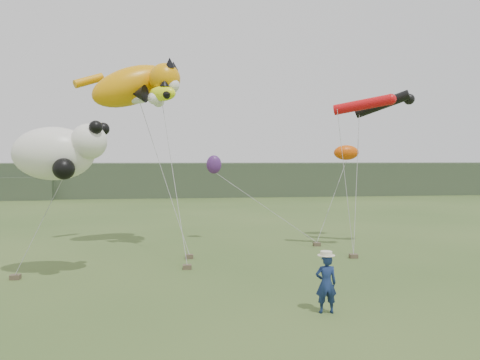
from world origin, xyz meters
The scene contains 9 objects.
ground centered at (0.00, 0.00, 0.00)m, with size 120.00×120.00×0.00m, color #385123.
headland centered at (-3.11, 44.69, 1.92)m, with size 90.00×13.00×4.00m.
festival_attendant centered at (0.57, -1.76, 0.87)m, with size 0.64×0.42×1.74m, color navy.
sandbag_anchors centered at (-1.80, 5.60, 0.09)m, with size 14.41×5.38×0.18m.
cat_kite centered at (-5.73, 9.34, 8.27)m, with size 5.49×3.21×3.18m.
fish_kite centered at (-4.91, 8.14, 7.71)m, with size 2.35×1.56×1.15m.
tube_kites centered at (6.08, 7.37, 7.29)m, with size 4.26×2.73×1.33m.
panda_kite centered at (-8.21, 3.54, 4.80)m, with size 3.58×2.31×2.22m.
misc_kites centered at (3.36, 10.71, 4.69)m, with size 8.68×0.84×1.59m.
Camera 1 is at (-3.69, -14.92, 4.55)m, focal length 35.00 mm.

